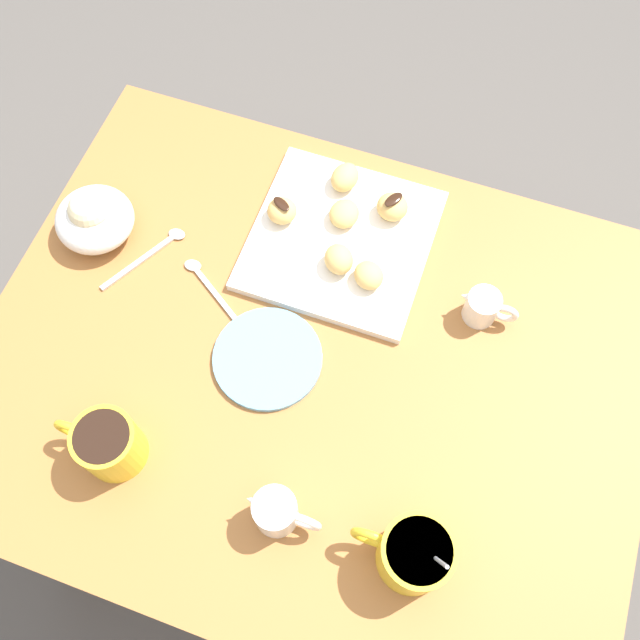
% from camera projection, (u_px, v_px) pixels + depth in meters
% --- Properties ---
extents(ground_plane, '(8.00, 8.00, 0.00)m').
position_uv_depth(ground_plane, '(316.00, 468.00, 1.71)').
color(ground_plane, '#514C47').
extents(dining_table, '(1.01, 0.81, 0.71)m').
position_uv_depth(dining_table, '(314.00, 392.00, 1.19)').
color(dining_table, '#A36633').
rests_on(dining_table, ground_plane).
extents(pastry_plate_square, '(0.28, 0.28, 0.02)m').
position_uv_depth(pastry_plate_square, '(341.00, 240.00, 1.15)').
color(pastry_plate_square, white).
rests_on(pastry_plate_square, dining_table).
extents(coffee_mug_yellow_left, '(0.14, 0.10, 0.15)m').
position_uv_depth(coffee_mug_yellow_left, '(414.00, 554.00, 0.91)').
color(coffee_mug_yellow_left, yellow).
rests_on(coffee_mug_yellow_left, dining_table).
extents(coffee_mug_yellow_right, '(0.13, 0.09, 0.09)m').
position_uv_depth(coffee_mug_yellow_right, '(108.00, 443.00, 0.97)').
color(coffee_mug_yellow_right, yellow).
rests_on(coffee_mug_yellow_right, dining_table).
extents(cream_pitcher_white, '(0.10, 0.06, 0.07)m').
position_uv_depth(cream_pitcher_white, '(277.00, 512.00, 0.94)').
color(cream_pitcher_white, white).
rests_on(cream_pitcher_white, dining_table).
extents(ice_cream_bowl, '(0.13, 0.13, 0.09)m').
position_uv_depth(ice_cream_bowl, '(94.00, 218.00, 1.13)').
color(ice_cream_bowl, white).
rests_on(ice_cream_bowl, dining_table).
extents(chocolate_sauce_pitcher, '(0.09, 0.05, 0.06)m').
position_uv_depth(chocolate_sauce_pitcher, '(483.00, 306.00, 1.08)').
color(chocolate_sauce_pitcher, white).
rests_on(chocolate_sauce_pitcher, dining_table).
extents(saucer_sky_left, '(0.17, 0.17, 0.01)m').
position_uv_depth(saucer_sky_left, '(268.00, 358.00, 1.07)').
color(saucer_sky_left, '#66A8DB').
rests_on(saucer_sky_left, dining_table).
extents(loose_spoon_near_saucer, '(0.14, 0.09, 0.01)m').
position_uv_depth(loose_spoon_near_saucer, '(210.00, 287.00, 1.12)').
color(loose_spoon_near_saucer, silver).
rests_on(loose_spoon_near_saucer, dining_table).
extents(loose_spoon_by_plate, '(0.09, 0.14, 0.01)m').
position_uv_depth(loose_spoon_by_plate, '(153.00, 251.00, 1.15)').
color(loose_spoon_by_plate, silver).
rests_on(loose_spoon_by_plate, dining_table).
extents(beignet_0, '(0.05, 0.05, 0.03)m').
position_uv_depth(beignet_0, '(344.00, 214.00, 1.15)').
color(beignet_0, '#E5B260').
rests_on(beignet_0, pastry_plate_square).
extents(beignet_1, '(0.05, 0.05, 0.04)m').
position_uv_depth(beignet_1, '(282.00, 211.00, 1.15)').
color(beignet_1, '#E5B260').
rests_on(beignet_1, pastry_plate_square).
extents(chocolate_drizzle_1, '(0.04, 0.03, 0.00)m').
position_uv_depth(chocolate_drizzle_1, '(281.00, 204.00, 1.13)').
color(chocolate_drizzle_1, black).
rests_on(chocolate_drizzle_1, beignet_1).
extents(beignet_2, '(0.07, 0.07, 0.04)m').
position_uv_depth(beignet_2, '(392.00, 207.00, 1.15)').
color(beignet_2, '#E5B260').
rests_on(beignet_2, pastry_plate_square).
extents(chocolate_drizzle_2, '(0.03, 0.04, 0.00)m').
position_uv_depth(chocolate_drizzle_2, '(394.00, 199.00, 1.13)').
color(chocolate_drizzle_2, black).
rests_on(chocolate_drizzle_2, beignet_2).
extents(beignet_3, '(0.07, 0.07, 0.04)m').
position_uv_depth(beignet_3, '(339.00, 259.00, 1.11)').
color(beignet_3, '#E5B260').
rests_on(beignet_3, pastry_plate_square).
extents(beignet_4, '(0.07, 0.07, 0.03)m').
position_uv_depth(beignet_4, '(369.00, 275.00, 1.10)').
color(beignet_4, '#E5B260').
rests_on(beignet_4, pastry_plate_square).
extents(beignet_5, '(0.05, 0.06, 0.04)m').
position_uv_depth(beignet_5, '(345.00, 177.00, 1.17)').
color(beignet_5, '#E5B260').
rests_on(beignet_5, pastry_plate_square).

